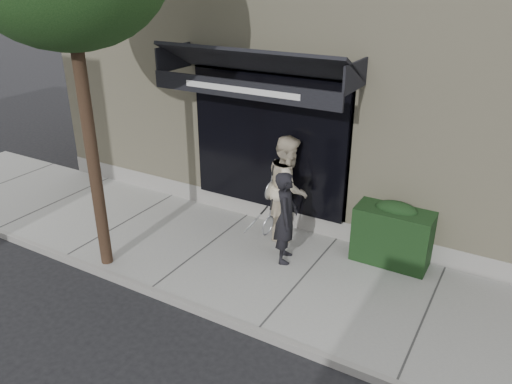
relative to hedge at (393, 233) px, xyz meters
The scene contains 7 objects.
ground 1.79m from the hedge, 131.35° to the right, with size 80.00×80.00×0.00m, color black.
sidewalk 1.77m from the hedge, 131.35° to the right, with size 20.00×3.00×0.12m, color gray.
curb 3.07m from the hedge, 111.45° to the right, with size 20.00×0.10×0.14m, color gray.
building_facade 4.39m from the hedge, 106.65° to the left, with size 14.30×8.04×5.64m.
hedge is the anchor object (origin of this frame).
pedestrian_front 1.89m from the hedge, 150.86° to the right, with size 0.87×0.90×1.66m.
pedestrian_back 2.07m from the hedge, behind, with size 1.03×1.16×1.99m.
Camera 1 is at (2.84, -6.49, 4.84)m, focal length 35.00 mm.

